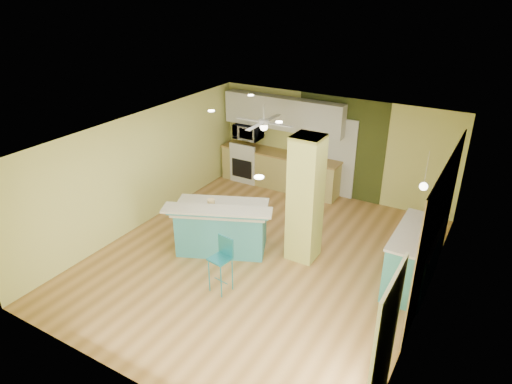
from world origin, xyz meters
TOP-DOWN VIEW (x-y plane):
  - floor at (0.00, 0.00)m, footprint 6.00×7.00m
  - ceiling at (0.00, 0.00)m, footprint 6.00×7.00m
  - wall_back at (0.00, 3.50)m, footprint 6.00×0.01m
  - wall_front at (0.00, -3.50)m, footprint 6.00×0.01m
  - wall_left at (-3.00, 0.00)m, footprint 0.01×7.00m
  - wall_right at (3.00, 0.00)m, footprint 0.01×7.00m
  - wood_panel at (2.99, 0.60)m, footprint 0.02×3.40m
  - olive_accent at (0.20, 3.49)m, footprint 2.20×0.02m
  - interior_door at (0.20, 3.46)m, footprint 0.82×0.05m
  - french_door at (2.97, -2.30)m, footprint 0.04×1.08m
  - column at (0.65, 0.50)m, footprint 0.55×0.55m
  - kitchen_run at (-1.30, 3.20)m, footprint 3.25×0.63m
  - stove at (-2.25, 3.19)m, footprint 0.76×0.66m
  - upper_cabinets at (-1.30, 3.32)m, footprint 3.20×0.34m
  - microwave at (-2.25, 3.20)m, footprint 0.70×0.48m
  - ceiling_fan at (-1.10, 2.00)m, footprint 1.41×1.41m
  - pendant_lamp at (2.65, 0.75)m, footprint 0.14×0.14m
  - wall_decor at (2.96, 0.80)m, footprint 0.03×0.90m
  - peninsula at (-0.87, -0.09)m, footprint 2.22×1.79m
  - bar_stool at (-0.11, -1.16)m, footprint 0.39×0.39m
  - side_counter at (2.70, 0.65)m, footprint 0.71×1.67m
  - fruit_bowl at (-0.86, 3.15)m, footprint 0.32×0.32m
  - canister at (-1.03, -0.20)m, footprint 0.14×0.14m

SIDE VIEW (x-z plane):
  - floor at x=0.00m, z-range -0.01..0.00m
  - stove at x=-2.25m, z-range -0.08..1.00m
  - kitchen_run at x=-1.30m, z-range 0.00..0.94m
  - peninsula at x=-0.87m, z-range -0.04..1.06m
  - side_counter at x=2.70m, z-range 0.00..1.08m
  - bar_stool at x=-0.11m, z-range 0.17..1.20m
  - fruit_bowl at x=-0.86m, z-range 0.94..1.01m
  - interior_door at x=0.20m, z-range 0.00..2.00m
  - canister at x=-1.03m, z-range 0.96..1.13m
  - french_door at x=2.97m, z-range 0.00..2.10m
  - wall_back at x=0.00m, z-range 0.00..2.50m
  - wall_front at x=0.00m, z-range 0.00..2.50m
  - wall_left at x=-3.00m, z-range 0.00..2.50m
  - wall_right at x=3.00m, z-range 0.00..2.50m
  - wood_panel at x=2.99m, z-range 0.00..2.50m
  - olive_accent at x=0.20m, z-range 0.00..2.50m
  - column at x=0.65m, z-range 0.00..2.50m
  - microwave at x=-2.25m, z-range 1.16..1.55m
  - wall_decor at x=2.96m, z-range 1.20..1.90m
  - pendant_lamp at x=2.65m, z-range 1.54..2.23m
  - upper_cabinets at x=-1.30m, z-range 1.55..2.35m
  - ceiling_fan at x=-1.10m, z-range 1.77..2.38m
  - ceiling at x=0.00m, z-range 2.50..2.51m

